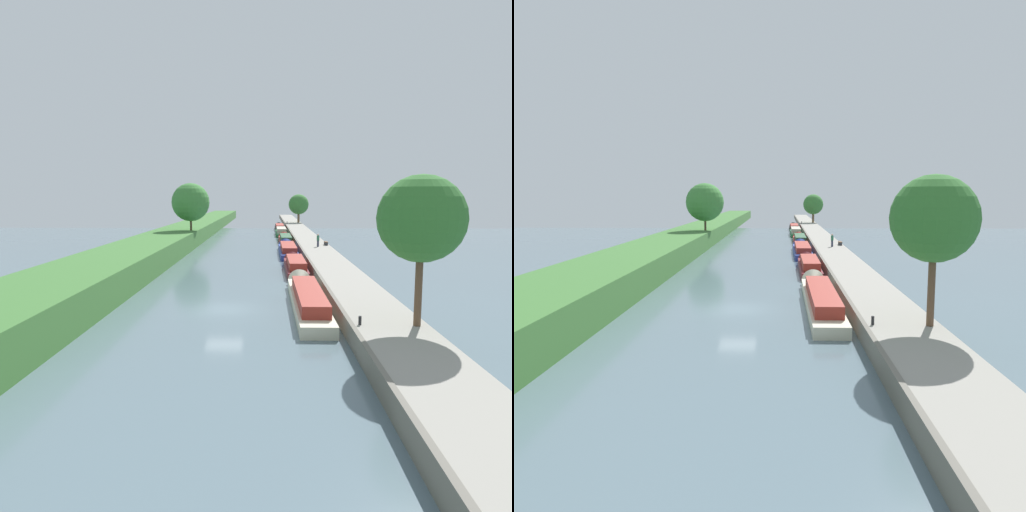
% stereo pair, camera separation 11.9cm
% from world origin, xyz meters
% --- Properties ---
extents(ground_plane, '(160.00, 160.00, 0.00)m').
position_xyz_m(ground_plane, '(0.00, 0.00, 0.00)').
color(ground_plane, slate).
extents(left_grassy_bank, '(7.06, 260.00, 2.41)m').
position_xyz_m(left_grassy_bank, '(-10.93, 0.00, 1.20)').
color(left_grassy_bank, '#3D7033').
rests_on(left_grassy_bank, ground_plane).
extents(right_towpath, '(3.85, 260.00, 1.06)m').
position_xyz_m(right_towpath, '(9.33, 0.00, 0.53)').
color(right_towpath, gray).
rests_on(right_towpath, ground_plane).
extents(stone_quay, '(0.25, 260.00, 1.11)m').
position_xyz_m(stone_quay, '(7.28, 0.00, 0.56)').
color(stone_quay, '#6B665B').
rests_on(stone_quay, ground_plane).
extents(narrowboat_cream, '(2.07, 16.13, 2.11)m').
position_xyz_m(narrowboat_cream, '(5.71, 1.20, 0.61)').
color(narrowboat_cream, beige).
rests_on(narrowboat_cream, ground_plane).
extents(narrowboat_maroon, '(1.98, 11.90, 2.05)m').
position_xyz_m(narrowboat_maroon, '(5.80, 16.67, 0.59)').
color(narrowboat_maroon, maroon).
rests_on(narrowboat_maroon, ground_plane).
extents(narrowboat_blue, '(2.19, 14.41, 2.10)m').
position_xyz_m(narrowboat_blue, '(5.67, 31.15, 0.57)').
color(narrowboat_blue, '#283D93').
rests_on(narrowboat_blue, ground_plane).
extents(narrowboat_red, '(1.98, 13.93, 1.95)m').
position_xyz_m(narrowboat_red, '(5.94, 46.15, 0.53)').
color(narrowboat_red, maroon).
rests_on(narrowboat_red, ground_plane).
extents(narrowboat_green, '(2.07, 12.45, 2.17)m').
position_xyz_m(narrowboat_green, '(5.68, 60.82, 0.60)').
color(narrowboat_green, '#1E6033').
rests_on(narrowboat_green, ground_plane).
extents(narrowboat_black, '(2.00, 13.59, 1.92)m').
position_xyz_m(narrowboat_black, '(5.77, 75.37, 0.51)').
color(narrowboat_black, black).
rests_on(narrowboat_black, ground_plane).
extents(tree_rightbank_near, '(4.42, 4.42, 7.69)m').
position_xyz_m(tree_rightbank_near, '(10.59, -7.67, 6.52)').
color(tree_rightbank_near, brown).
rests_on(tree_rightbank_near, right_towpath).
extents(tree_rightbank_midnear, '(4.83, 4.83, 6.78)m').
position_xyz_m(tree_rightbank_midnear, '(10.60, 84.73, 5.41)').
color(tree_rightbank_midnear, brown).
rests_on(tree_rightbank_midnear, right_towpath).
extents(tree_leftbank_downstream, '(5.68, 5.68, 7.05)m').
position_xyz_m(tree_leftbank_downstream, '(-8.48, 40.09, 6.61)').
color(tree_leftbank_downstream, '#4C3828').
rests_on(tree_leftbank_downstream, left_grassy_bank).
extents(person_walking, '(0.34, 0.34, 1.66)m').
position_xyz_m(person_walking, '(9.52, 30.02, 1.93)').
color(person_walking, '#282D42').
rests_on(person_walking, right_towpath).
extents(mooring_bollard_near, '(0.16, 0.16, 0.45)m').
position_xyz_m(mooring_bollard_near, '(7.70, -7.54, 1.29)').
color(mooring_bollard_near, black).
rests_on(mooring_bollard_near, right_towpath).
extents(mooring_bollard_far, '(0.16, 0.16, 0.45)m').
position_xyz_m(mooring_bollard_far, '(7.70, 81.37, 1.29)').
color(mooring_bollard_far, black).
rests_on(mooring_bollard_far, right_towpath).
extents(park_bench, '(0.44, 1.50, 0.47)m').
position_xyz_m(park_bench, '(10.81, 32.15, 1.41)').
color(park_bench, '#333338').
rests_on(park_bench, right_towpath).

